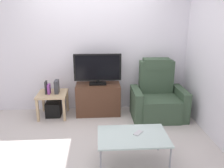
% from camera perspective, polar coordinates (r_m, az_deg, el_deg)
% --- Properties ---
extents(ground_plane, '(6.40, 6.40, 0.00)m').
position_cam_1_polar(ground_plane, '(3.92, -4.42, -12.12)').
color(ground_plane, '#BCB2AD').
extents(wall_back, '(6.40, 0.06, 2.60)m').
position_cam_1_polar(wall_back, '(4.59, -4.66, 9.45)').
color(wall_back, silver).
rests_on(wall_back, ground).
extents(wall_side, '(0.06, 4.48, 2.60)m').
position_cam_1_polar(wall_side, '(3.91, 24.01, 6.67)').
color(wall_side, silver).
rests_on(wall_side, ground).
extents(tv_stand, '(0.84, 0.46, 0.59)m').
position_cam_1_polar(tv_stand, '(4.55, -3.42, -3.66)').
color(tv_stand, '#4C2D1E').
rests_on(tv_stand, ground).
extents(television, '(0.89, 0.20, 0.59)m').
position_cam_1_polar(television, '(4.39, -3.56, 3.82)').
color(television, black).
rests_on(television, tv_stand).
extents(recliner_armchair, '(0.98, 0.78, 1.08)m').
position_cam_1_polar(recliner_armchair, '(4.47, 11.17, -3.32)').
color(recliner_armchair, '#384C38').
rests_on(recliner_armchair, ground).
extents(side_table, '(0.54, 0.54, 0.46)m').
position_cam_1_polar(side_table, '(4.53, -14.40, -3.04)').
color(side_table, tan).
rests_on(side_table, ground).
extents(subwoofer_box, '(0.28, 0.28, 0.28)m').
position_cam_1_polar(subwoofer_box, '(4.62, -14.17, -5.97)').
color(subwoofer_box, black).
rests_on(subwoofer_box, ground).
extents(book_leftmost, '(0.03, 0.13, 0.24)m').
position_cam_1_polar(book_leftmost, '(4.47, -15.88, -0.84)').
color(book_leftmost, '#262626').
rests_on(book_leftmost, side_table).
extents(book_middle, '(0.04, 0.13, 0.18)m').
position_cam_1_polar(book_middle, '(4.47, -15.23, -1.19)').
color(book_middle, purple).
rests_on(book_middle, side_table).
extents(game_console, '(0.07, 0.20, 0.24)m').
position_cam_1_polar(game_console, '(4.46, -13.42, -0.65)').
color(game_console, '#333338').
rests_on(game_console, side_table).
extents(coffee_table, '(0.90, 0.60, 0.41)m').
position_cam_1_polar(coffee_table, '(3.07, 5.13, -12.89)').
color(coffee_table, '#B2C6C1').
rests_on(coffee_table, ground).
extents(cell_phone, '(0.15, 0.16, 0.01)m').
position_cam_1_polar(cell_phone, '(3.11, 6.44, -11.85)').
color(cell_phone, '#B7B7BC').
rests_on(cell_phone, coffee_table).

